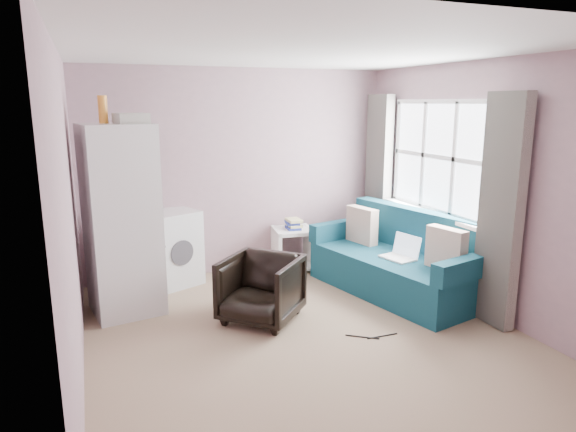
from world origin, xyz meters
name	(u,v)px	position (x,y,z in m)	size (l,w,h in m)	color
room	(310,202)	(0.02, 0.01, 1.25)	(3.84, 4.24, 2.54)	#977D63
armchair	(261,286)	(-0.27, 0.50, 0.35)	(0.69, 0.64, 0.71)	black
fridge	(122,219)	(-1.47, 1.23, 0.96)	(0.76, 0.75, 2.16)	silver
washing_machine	(167,246)	(-0.96, 1.89, 0.46)	(0.81, 0.81, 0.87)	silver
side_table	(293,246)	(0.61, 1.84, 0.31)	(0.54, 0.54, 0.66)	white
sofa	(400,263)	(1.43, 0.69, 0.33)	(1.35, 2.17, 0.90)	#144D5F
window_dressing	(429,193)	(1.78, 0.70, 1.11)	(0.17, 2.62, 2.18)	white
floor_cables	(372,336)	(0.55, -0.23, 0.01)	(0.46, 0.19, 0.01)	black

